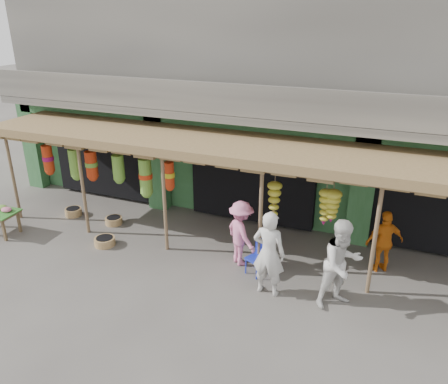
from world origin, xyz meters
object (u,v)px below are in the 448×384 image
at_px(person_right, 342,264).
at_px(person_shopper, 241,233).
at_px(person_front, 269,254).
at_px(blue_chair, 259,255).
at_px(person_vendor, 384,242).

height_order(person_right, person_shopper, person_right).
bearing_deg(person_front, blue_chair, -54.63).
bearing_deg(person_right, person_vendor, 22.78).
bearing_deg(person_shopper, person_right, -157.40).
xyz_separation_m(person_right, person_shopper, (-2.45, 0.76, -0.16)).
height_order(person_front, person_shopper, person_front).
bearing_deg(person_front, person_right, -170.72).
distance_m(blue_chair, person_right, 2.05).
relative_size(blue_chair, person_vendor, 0.55).
bearing_deg(person_front, person_vendor, -136.76).
bearing_deg(blue_chair, person_shopper, -179.78).
bearing_deg(person_vendor, person_shopper, -13.78).
relative_size(person_right, person_shopper, 1.19).
distance_m(person_front, person_vendor, 2.93).
bearing_deg(person_shopper, person_front, 176.12).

